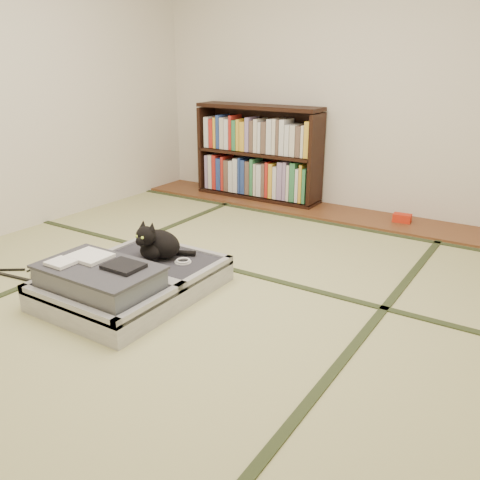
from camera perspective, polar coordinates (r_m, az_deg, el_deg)
The scene contains 10 objects.
floor at distance 3.12m, azimuth -4.28°, elevation -6.00°, with size 4.50×4.50×0.00m, color tan.
wood_strip at distance 4.76m, azimuth 10.33°, elevation 3.06°, with size 4.00×0.50×0.02m, color brown.
red_item at distance 4.58m, azimuth 17.74°, elevation 2.37°, with size 0.15×0.09×0.07m, color red.
room_shell at distance 2.81m, azimuth -5.09°, elevation 21.92°, with size 4.50×4.50×4.50m.
tatami_borders at distance 3.49m, azimuth 0.59°, elevation -2.98°, with size 4.00×4.50×0.01m.
bookcase at distance 5.08m, azimuth 2.05°, elevation 9.56°, with size 1.28×0.29×0.92m.
suitcase at distance 3.09m, azimuth -12.52°, elevation -4.54°, with size 0.76×1.02×0.30m.
cat at distance 3.24m, azimuth -9.34°, elevation -0.42°, with size 0.34×0.34×0.27m.
cable_coil at distance 3.18m, azimuth -6.42°, elevation -2.40°, with size 0.11×0.11×0.03m.
hanger at distance 3.65m, azimuth -23.72°, elevation -3.61°, with size 0.41×0.21×0.01m.
Camera 1 is at (1.71, -2.23, 1.36)m, focal length 38.00 mm.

